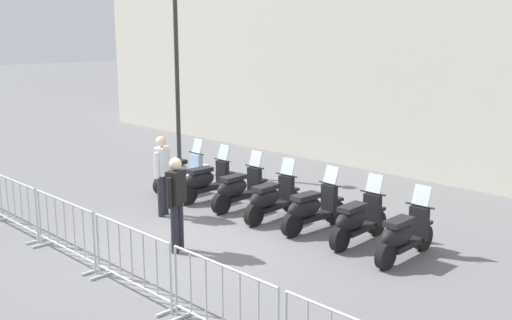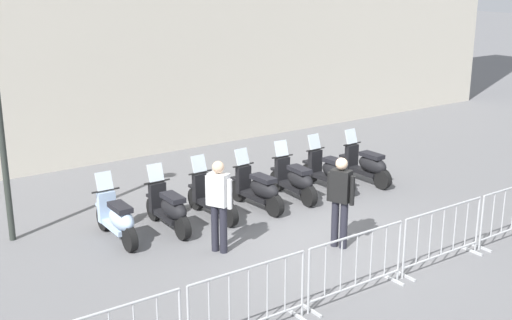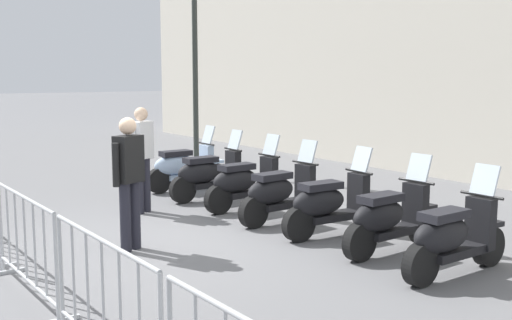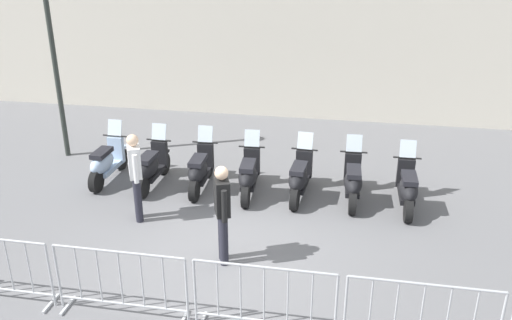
{
  "view_description": "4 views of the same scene",
  "coord_description": "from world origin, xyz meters",
  "views": [
    {
      "loc": [
        9.0,
        -5.6,
        3.96
      ],
      "look_at": [
        -0.54,
        2.2,
        1.26
      ],
      "focal_mm": 42.47,
      "sensor_mm": 36.0,
      "label": 1
    },
    {
      "loc": [
        -6.84,
        -9.29,
        4.97
      ],
      "look_at": [
        -0.54,
        1.89,
        1.27
      ],
      "focal_mm": 46.18,
      "sensor_mm": 36.0,
      "label": 2
    },
    {
      "loc": [
        7.88,
        -2.75,
        2.32
      ],
      "look_at": [
        -0.07,
        1.82,
        1.03
      ],
      "focal_mm": 44.8,
      "sensor_mm": 36.0,
      "label": 3
    },
    {
      "loc": [
        2.77,
        -7.42,
        5.11
      ],
      "look_at": [
        0.07,
        1.84,
        1.03
      ],
      "focal_mm": 38.12,
      "sensor_mm": 36.0,
      "label": 4
    }
  ],
  "objects": [
    {
      "name": "motorcycle_5",
      "position": [
        1.87,
        2.66,
        0.45
      ],
      "size": [
        0.62,
        1.72,
        1.24
      ],
      "color": "black",
      "rests_on": "ground"
    },
    {
      "name": "barrier_segment_4",
      "position": [
        3.23,
        -1.43,
        0.52
      ],
      "size": [
        1.95,
        0.62,
        1.07
      ],
      "color": "#B2B5B7",
      "rests_on": "ground"
    },
    {
      "name": "officer_mid_plaza",
      "position": [
        -1.95,
        0.76,
        0.98
      ],
      "size": [
        0.38,
        0.48,
        1.73
      ],
      "color": "#23232D",
      "rests_on": "ground"
    },
    {
      "name": "officer_near_row_end",
      "position": [
        0.08,
        -0.15,
        0.98
      ],
      "size": [
        0.36,
        0.5,
        1.73
      ],
      "color": "#23232D",
      "rests_on": "ground"
    },
    {
      "name": "ground_plane",
      "position": [
        0.0,
        0.0,
        0.0
      ],
      "size": [
        120.0,
        120.0,
        0.0
      ],
      "primitive_type": "plane",
      "color": "slate"
    },
    {
      "name": "motorcycle_6",
      "position": [
        2.93,
        2.64,
        0.45
      ],
      "size": [
        0.59,
        1.72,
        1.24
      ],
      "color": "black",
      "rests_on": "ground"
    },
    {
      "name": "motorcycle_1",
      "position": [
        -2.35,
        2.16,
        0.45
      ],
      "size": [
        0.56,
        1.73,
        1.24
      ],
      "color": "black",
      "rests_on": "ground"
    },
    {
      "name": "motorcycle_2",
      "position": [
        -1.3,
        2.31,
        0.45
      ],
      "size": [
        0.61,
        1.72,
        1.24
      ],
      "color": "black",
      "rests_on": "ground"
    },
    {
      "name": "motorcycle_3",
      "position": [
        -0.23,
        2.35,
        0.45
      ],
      "size": [
        0.65,
        1.72,
        1.24
      ],
      "color": "black",
      "rests_on": "ground"
    },
    {
      "name": "barrier_segment_3",
      "position": [
        1.19,
        -1.64,
        0.52
      ],
      "size": [
        1.95,
        0.62,
        1.07
      ],
      "color": "#B2B5B7",
      "rests_on": "ground"
    },
    {
      "name": "street_lamp",
      "position": [
        -5.17,
        3.2,
        3.16
      ],
      "size": [
        0.36,
        0.36,
        5.15
      ],
      "color": "#2D332D",
      "rests_on": "ground"
    },
    {
      "name": "motorcycle_0",
      "position": [
        -3.42,
        2.13,
        0.45
      ],
      "size": [
        0.56,
        1.73,
        1.24
      ],
      "color": "black",
      "rests_on": "ground"
    },
    {
      "name": "motorcycle_4",
      "position": [
        0.81,
        2.51,
        0.45
      ],
      "size": [
        0.56,
        1.72,
        1.24
      ],
      "color": "black",
      "rests_on": "ground"
    }
  ]
}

